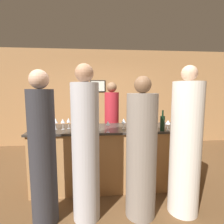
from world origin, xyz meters
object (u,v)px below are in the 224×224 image
object	(u,v)px
guest_0	(141,154)
guest_1	(86,149)
wine_bottle_1	(131,121)
guest_3	(43,153)
bartender	(112,128)
wine_bottle_0	(162,123)
ice_bucket	(144,119)
guest_2	(185,147)

from	to	relation	value
guest_0	guest_1	bearing A→B (deg)	179.59
guest_1	wine_bottle_1	world-z (taller)	guest_1
guest_3	wine_bottle_1	world-z (taller)	guest_3
bartender	wine_bottle_0	world-z (taller)	bartender
bartender	wine_bottle_1	distance (m)	0.81
guest_1	guest_3	distance (m)	0.51
guest_0	guest_1	xyz separation A→B (m)	(-0.70, 0.01, 0.08)
guest_0	guest_1	distance (m)	0.70
wine_bottle_0	ice_bucket	world-z (taller)	wine_bottle_0
guest_0	guest_3	size ratio (longest dim) A/B	0.97
guest_3	wine_bottle_1	xyz separation A→B (m)	(1.23, 0.80, 0.23)
guest_2	wine_bottle_1	world-z (taller)	guest_2
guest_0	bartender	bearing A→B (deg)	99.16
guest_0	wine_bottle_0	bearing A→B (deg)	46.03
guest_1	wine_bottle_1	bearing A→B (deg)	47.10
bartender	ice_bucket	world-z (taller)	bartender
guest_0	guest_2	bearing A→B (deg)	0.60
guest_1	ice_bucket	xyz separation A→B (m)	(1.01, 0.96, 0.20)
wine_bottle_1	guest_2	bearing A→B (deg)	-53.89
bartender	wine_bottle_0	xyz separation A→B (m)	(0.69, -1.03, 0.28)
guest_1	ice_bucket	distance (m)	1.41
guest_2	guest_3	distance (m)	1.79
guest_3	wine_bottle_0	size ratio (longest dim) A/B	5.80
bartender	guest_0	world-z (taller)	guest_0
guest_0	guest_1	size ratio (longest dim) A/B	0.93
wine_bottle_1	wine_bottle_0	bearing A→B (deg)	-36.67
wine_bottle_0	ice_bucket	xyz separation A→B (m)	(-0.14, 0.50, -0.02)
bartender	guest_2	world-z (taller)	guest_2
guest_3	guest_0	bearing A→B (deg)	1.05
bartender	ice_bucket	distance (m)	0.81
wine_bottle_0	guest_0	bearing A→B (deg)	-133.97
bartender	guest_0	size ratio (longest dim) A/B	1.00
bartender	wine_bottle_1	xyz separation A→B (m)	(0.26, -0.72, 0.26)
guest_0	guest_1	world-z (taller)	guest_1
bartender	guest_2	xyz separation A→B (m)	(0.83, -1.49, 0.05)
guest_3	wine_bottle_0	bearing A→B (deg)	16.38
guest_2	wine_bottle_1	xyz separation A→B (m)	(-0.56, 0.77, 0.21)
wine_bottle_0	ice_bucket	distance (m)	0.52
guest_2	wine_bottle_1	bearing A→B (deg)	126.11
bartender	guest_3	xyz separation A→B (m)	(-0.96, -1.52, 0.03)
guest_2	guest_0	bearing A→B (deg)	-179.40
guest_0	wine_bottle_0	xyz separation A→B (m)	(0.45, 0.46, 0.30)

